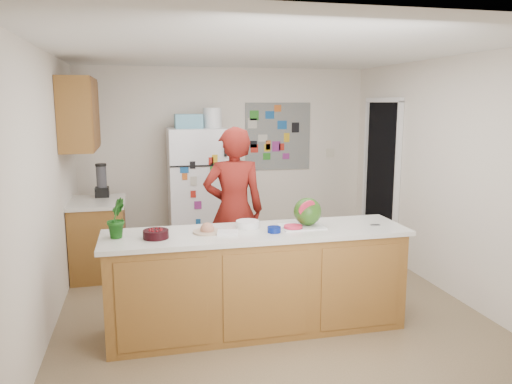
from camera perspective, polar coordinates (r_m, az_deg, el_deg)
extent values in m
cube|color=brown|center=(5.19, 1.04, -12.91)|extent=(4.00, 4.50, 0.02)
cube|color=beige|center=(7.03, -3.45, 3.83)|extent=(4.00, 0.02, 2.50)
cube|color=beige|center=(4.77, -23.03, -0.01)|extent=(0.02, 4.50, 2.50)
cube|color=beige|center=(5.67, 21.19, 1.63)|extent=(0.02, 4.50, 2.50)
cube|color=white|center=(4.80, 1.14, 15.97)|extent=(4.00, 4.50, 0.02)
cube|color=black|center=(6.93, 14.18, 1.52)|extent=(0.03, 0.85, 2.04)
cube|color=brown|center=(4.53, 0.14, -10.31)|extent=(2.60, 0.62, 0.88)
cube|color=silver|center=(4.39, 0.14, -4.68)|extent=(2.68, 0.70, 0.04)
cube|color=brown|center=(6.21, -17.51, -5.19)|extent=(0.60, 0.80, 0.86)
cube|color=silver|center=(6.11, -17.73, -1.12)|extent=(0.64, 0.84, 0.04)
cube|color=brown|center=(5.97, -19.56, 8.39)|extent=(0.35, 1.00, 0.80)
cube|color=silver|center=(6.65, -6.68, -0.06)|extent=(0.75, 0.70, 1.70)
cube|color=#5999B2|center=(6.54, -7.73, 8.03)|extent=(0.35, 0.28, 0.18)
cube|color=slate|center=(7.15, 2.53, 6.36)|extent=(0.95, 0.01, 0.95)
imported|color=maroon|center=(5.32, -2.55, -2.14)|extent=(0.68, 0.47, 1.78)
cylinder|color=black|center=(6.29, -17.23, 1.17)|extent=(0.12, 0.12, 0.38)
cube|color=silver|center=(4.52, 5.24, -3.95)|extent=(0.39, 0.30, 0.01)
sphere|color=#21500D|center=(4.53, 5.91, -2.23)|extent=(0.25, 0.25, 0.25)
cylinder|color=red|center=(4.44, 4.26, -3.97)|extent=(0.16, 0.16, 0.02)
cylinder|color=black|center=(4.22, -11.37, -4.74)|extent=(0.27, 0.27, 0.07)
cylinder|color=white|center=(4.49, -0.97, -3.68)|extent=(0.22, 0.22, 0.06)
cylinder|color=#041462|center=(4.32, 2.08, -4.31)|extent=(0.13, 0.13, 0.05)
cylinder|color=beige|center=(4.33, -5.59, -4.55)|extent=(0.28, 0.28, 0.02)
cube|color=white|center=(4.29, -3.24, -4.64)|extent=(0.21, 0.19, 0.02)
cube|color=gray|center=(4.68, 13.46, -3.69)|extent=(0.08, 0.04, 0.01)
imported|color=#123E16|center=(4.29, -15.72, -2.89)|extent=(0.16, 0.20, 0.33)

